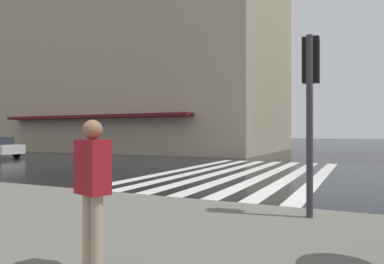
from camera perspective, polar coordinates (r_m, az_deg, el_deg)
The scene contains 5 objects.
ground_plane at distance 10.98m, azimuth 14.26°, elevation -8.99°, with size 220.00×220.00×0.00m, color black.
zebra_crossing at distance 15.41m, azimuth 8.27°, elevation -6.43°, with size 13.00×6.50×0.01m.
haussmann_block_mid at distance 38.14m, azimuth -6.70°, elevation 12.99°, with size 17.86×25.44×21.18m.
traffic_signal_post at distance 7.07m, azimuth 18.18°, elevation 6.84°, with size 0.44×0.30×3.32m.
pedestrian_in_red_jacket at distance 4.16m, azimuth -15.42°, elevation -7.69°, with size 0.36×0.46×1.68m.
Camera 1 is at (-10.64, -2.09, 1.68)m, focal length 33.80 mm.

